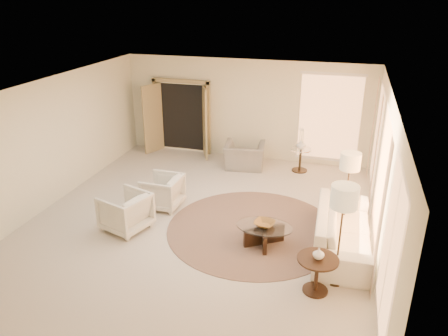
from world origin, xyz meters
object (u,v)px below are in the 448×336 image
(floor_lamp_far, at_px, (344,201))
(side_table, at_px, (300,158))
(sofa, at_px, (343,229))
(coffee_table, at_px, (264,233))
(end_vase, at_px, (319,254))
(accent_chair, at_px, (245,152))
(armchair_right, at_px, (125,210))
(floor_lamp_near, at_px, (350,165))
(side_vase, at_px, (301,145))
(end_table, at_px, (317,269))
(bowl, at_px, (265,224))
(armchair_left, at_px, (162,190))

(floor_lamp_far, bearing_deg, side_table, 104.13)
(sofa, bearing_deg, coffee_table, 101.10)
(sofa, bearing_deg, end_vase, 164.61)
(sofa, relative_size, accent_chair, 2.41)
(sofa, relative_size, armchair_right, 2.97)
(side_table, bearing_deg, floor_lamp_near, -66.09)
(coffee_table, bearing_deg, side_vase, 86.98)
(accent_chair, xyz_separation_m, floor_lamp_far, (2.65, -4.46, 1.04))
(end_table, distance_m, floor_lamp_far, 1.17)
(side_vase, bearing_deg, bowl, -93.02)
(armchair_left, xyz_separation_m, end_vase, (3.57, -2.06, 0.31))
(armchair_right, height_order, end_table, armchair_right)
(bowl, height_order, side_vase, side_vase)
(side_table, height_order, end_vase, end_vase)
(armchair_right, height_order, floor_lamp_far, floor_lamp_far)
(sofa, xyz_separation_m, coffee_table, (-1.44, -0.33, -0.12))
(armchair_left, bearing_deg, coffee_table, 71.65)
(end_table, height_order, side_table, side_table)
(accent_chair, relative_size, end_vase, 5.60)
(sofa, relative_size, floor_lamp_near, 1.56)
(accent_chair, relative_size, side_vase, 4.20)
(armchair_left, relative_size, bowl, 2.11)
(end_table, bearing_deg, side_vase, 99.96)
(floor_lamp_far, xyz_separation_m, bowl, (-1.38, 0.81, -1.06))
(floor_lamp_near, distance_m, side_vase, 3.11)
(armchair_right, bearing_deg, floor_lamp_near, 124.75)
(floor_lamp_near, relative_size, bowl, 4.25)
(armchair_left, distance_m, end_vase, 4.14)
(armchair_left, relative_size, end_vase, 4.29)
(accent_chair, distance_m, side_vase, 1.52)
(armchair_left, height_order, side_vase, side_vase)
(coffee_table, height_order, floor_lamp_far, floor_lamp_far)
(floor_lamp_near, bearing_deg, floor_lamp_far, -91.89)
(accent_chair, height_order, side_vase, accent_chair)
(armchair_right, bearing_deg, armchair_left, -177.57)
(side_vase, bearing_deg, accent_chair, -172.61)
(armchair_left, distance_m, side_vase, 4.00)
(sofa, relative_size, side_table, 4.08)
(sofa, bearing_deg, floor_lamp_far, 175.01)
(armchair_right, xyz_separation_m, end_vase, (3.89, -0.94, 0.28))
(coffee_table, height_order, floor_lamp_near, floor_lamp_near)
(side_table, bearing_deg, bowl, -93.02)
(armchair_left, bearing_deg, end_table, 61.74)
(armchair_right, bearing_deg, bowl, 112.28)
(armchair_right, distance_m, side_vase, 5.06)
(bowl, bearing_deg, floor_lamp_far, -30.42)
(armchair_left, height_order, armchair_right, armchair_right)
(accent_chair, xyz_separation_m, end_table, (2.36, -4.81, -0.04))
(end_table, height_order, floor_lamp_near, floor_lamp_near)
(armchair_left, distance_m, end_table, 4.13)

